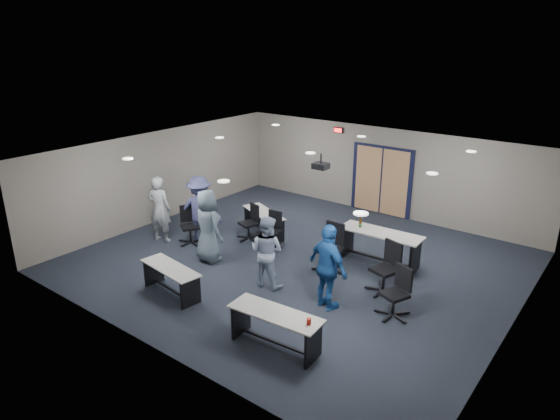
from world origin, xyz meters
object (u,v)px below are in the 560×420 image
Objects in this scene: person_plaid at (208,226)px; person_navy at (328,267)px; table_back_right at (380,242)px; chair_back_c at (329,248)px; person_lightblue at (267,251)px; chair_loose_right at (394,293)px; person_back at (200,209)px; person_gray at (160,209)px; chair_back_b at (271,230)px; chair_loose_left at (190,225)px; table_front_left at (171,276)px; chair_back_a at (248,222)px; table_back_left at (264,219)px; chair_back_d at (385,268)px; table_front_right at (276,324)px.

person_navy is at bearing -170.60° from person_plaid.
table_back_right is 1.34m from chair_back_c.
person_plaid is 1.97m from person_lightblue.
person_lightblue is at bearing -147.87° from chair_loose_right.
person_plaid is 1.00× the size of person_back.
chair_back_b is at bearing -167.85° from person_gray.
person_lightblue reaches higher than chair_loose_left.
person_gray is at bearing 148.60° from chair_loose_left.
chair_back_c reaches higher than chair_loose_right.
chair_loose_right is 0.58× the size of person_gray.
chair_back_a reaches higher than table_front_left.
chair_loose_left is (-3.85, -0.86, -0.07)m from chair_back_c.
person_navy is (3.55, -2.29, 0.47)m from table_back_left.
chair_loose_left is 4.78m from person_navy.
chair_back_d is 1.12× the size of chair_loose_left.
person_back reaches higher than table_back_right.
table_back_right is 5.85m from person_gray.
table_back_left is 1.67× the size of chair_loose_left.
person_navy reaches higher than chair_loose_right.
table_back_left is 1.82m from person_back.
person_navy is (-1.24, -0.51, 0.39)m from chair_loose_right.
table_back_right is 3.64m from chair_back_a.
table_front_right is (2.99, -0.16, 0.05)m from table_front_left.
person_gray is 1.00× the size of person_plaid.
person_lightblue is at bearing 142.34° from person_back.
person_back is (-4.50, -1.69, 0.35)m from table_back_right.
chair_loose_right is 6.73m from person_gray.
chair_back_c is (-0.76, -1.11, 0.01)m from table_back_right.
table_front_left is 1.67× the size of chair_back_a.
chair_back_d is 5.27m from person_back.
person_back is at bearing -159.98° from chair_back_b.
chair_back_d is at bearing -61.32° from table_back_right.
table_back_left is at bearing -78.60° from person_plaid.
chair_back_c is at bearing -168.08° from chair_back_d.
person_back reaches higher than chair_back_a.
chair_loose_right reaches higher than table_front_right.
chair_loose_left is at bearing -154.55° from chair_back_b.
person_lightblue is (-1.48, -2.57, 0.26)m from table_back_right.
chair_back_b is at bearing -174.67° from chair_loose_right.
chair_back_c reaches higher than chair_back_d.
person_gray is at bearing -109.80° from table_back_left.
chair_back_d is at bearing 149.40° from chair_loose_right.
table_back_right is at bearing 63.01° from table_front_left.
person_back is (-5.85, 0.37, 0.39)m from chair_loose_right.
person_back is at bearing 7.41° from person_navy.
table_front_right is at bearing 142.74° from person_gray.
person_plaid is at bearing 15.90° from person_navy.
chair_loose_left is 5.96m from chair_loose_right.
table_back_right is (3.43, 0.28, 0.12)m from table_back_left.
table_front_left is 3.91m from table_back_left.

